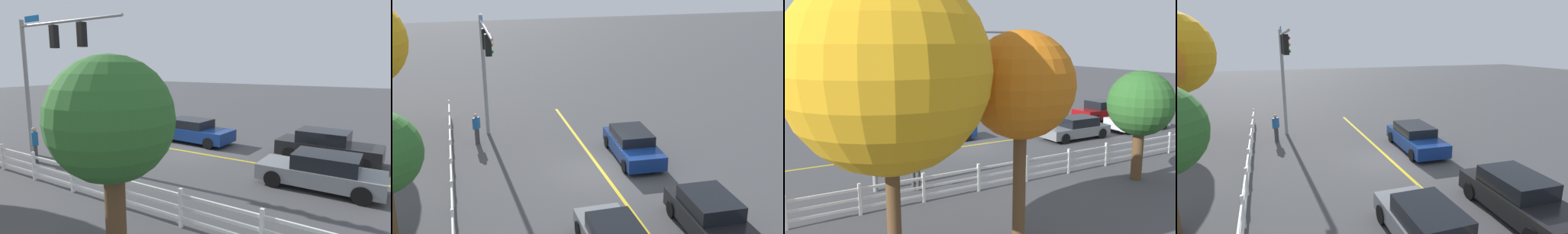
% 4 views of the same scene
% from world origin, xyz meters
% --- Properties ---
extents(ground_plane, '(120.00, 120.00, 0.00)m').
position_xyz_m(ground_plane, '(0.00, 0.00, 0.00)').
color(ground_plane, '#444447').
extents(lane_center_stripe, '(28.00, 0.16, 0.01)m').
position_xyz_m(lane_center_stripe, '(-4.00, 0.00, 0.00)').
color(lane_center_stripe, gold).
rests_on(lane_center_stripe, ground_plane).
extents(signal_assembly, '(6.78, 0.38, 6.80)m').
position_xyz_m(signal_assembly, '(4.72, 4.70, 4.77)').
color(signal_assembly, gray).
rests_on(signal_assembly, ground_plane).
extents(car_1, '(4.68, 2.06, 1.47)m').
position_xyz_m(car_1, '(-6.45, -2.13, 0.71)').
color(car_1, black).
rests_on(car_1, ground_plane).
extents(car_3, '(4.84, 2.16, 1.38)m').
position_xyz_m(car_3, '(1.02, -1.96, 0.69)').
color(car_3, navy).
rests_on(car_3, ground_plane).
extents(pedestrian, '(0.47, 0.41, 1.69)m').
position_xyz_m(pedestrian, '(5.04, 5.38, 0.93)').
color(pedestrian, '#3F3F42').
rests_on(pedestrian, ground_plane).
extents(white_rail_fence, '(26.10, 0.10, 1.15)m').
position_xyz_m(white_rail_fence, '(-3.00, 6.76, 0.60)').
color(white_rail_fence, white).
rests_on(white_rail_fence, ground_plane).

